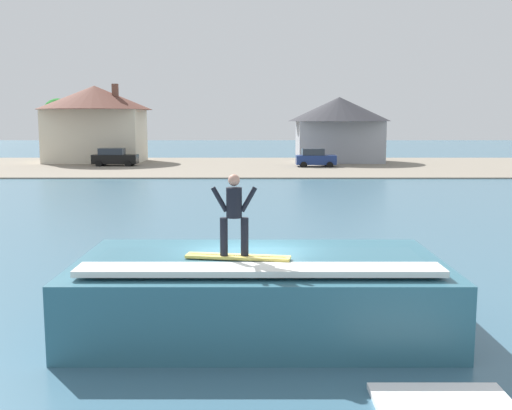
% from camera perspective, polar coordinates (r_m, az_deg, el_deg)
% --- Properties ---
extents(ground_plane, '(260.00, 260.00, 0.00)m').
position_cam_1_polar(ground_plane, '(14.10, -0.99, -10.67)').
color(ground_plane, '#3E667C').
extents(wave_crest, '(7.89, 4.42, 1.72)m').
position_cam_1_polar(wave_crest, '(13.23, 0.10, -8.26)').
color(wave_crest, '#316678').
rests_on(wave_crest, ground_plane).
extents(surfboard, '(2.19, 0.71, 0.06)m').
position_cam_1_polar(surfboard, '(12.34, -1.96, -4.95)').
color(surfboard, '#EAD159').
rests_on(surfboard, wave_crest).
extents(surfer, '(0.94, 0.32, 1.67)m').
position_cam_1_polar(surfer, '(12.15, -2.33, -0.55)').
color(surfer, black).
rests_on(surfer, surfboard).
extents(shoreline_bank, '(120.00, 25.80, 0.11)m').
position_cam_1_polar(shoreline_bank, '(60.06, -0.41, 3.72)').
color(shoreline_bank, gray).
rests_on(shoreline_bank, ground_plane).
extents(car_near_shore, '(4.40, 2.04, 1.86)m').
position_cam_1_polar(car_near_shore, '(61.29, -13.54, 4.42)').
color(car_near_shore, black).
rests_on(car_near_shore, ground_plane).
extents(car_far_shore, '(3.86, 2.18, 1.86)m').
position_cam_1_polar(car_far_shore, '(58.92, 5.40, 4.47)').
color(car_far_shore, navy).
rests_on(car_far_shore, ground_plane).
extents(house_with_chimney, '(12.30, 12.30, 8.41)m').
position_cam_1_polar(house_with_chimney, '(67.67, -15.27, 8.05)').
color(house_with_chimney, beige).
rests_on(house_with_chimney, ground_plane).
extents(house_gabled_white, '(11.12, 11.12, 7.09)m').
position_cam_1_polar(house_gabled_white, '(66.13, 7.66, 7.62)').
color(house_gabled_white, '#9EA3AD').
rests_on(house_gabled_white, ground_plane).
extents(tree_tall_bare, '(3.30, 3.30, 6.94)m').
position_cam_1_polar(tree_tall_bare, '(68.63, -18.51, 8.13)').
color(tree_tall_bare, brown).
rests_on(tree_tall_bare, ground_plane).
extents(tree_short_bushy, '(3.50, 3.50, 6.00)m').
position_cam_1_polar(tree_short_bushy, '(66.53, -13.02, 7.53)').
color(tree_short_bushy, brown).
rests_on(tree_short_bushy, ground_plane).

